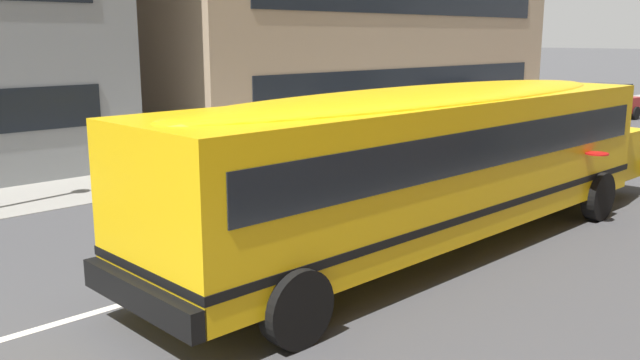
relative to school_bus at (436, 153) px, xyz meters
name	(u,v)px	position (x,y,z in m)	size (l,w,h in m)	color
ground_plane	(428,215)	(1.74, 1.42, -1.71)	(400.00, 400.00, 0.00)	#424244
sidewalk_far	(223,167)	(1.74, 8.84, -1.71)	(120.00, 3.00, 0.01)	gray
lane_centreline	(428,215)	(1.74, 1.42, -1.71)	(110.00, 0.16, 0.01)	silver
school_bus	(436,153)	(0.00, 0.00, 0.00)	(12.92, 3.05, 2.88)	yellow
parked_car_red_under_tree	(604,102)	(20.66, 6.04, -0.87)	(3.98, 2.03, 1.64)	maroon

